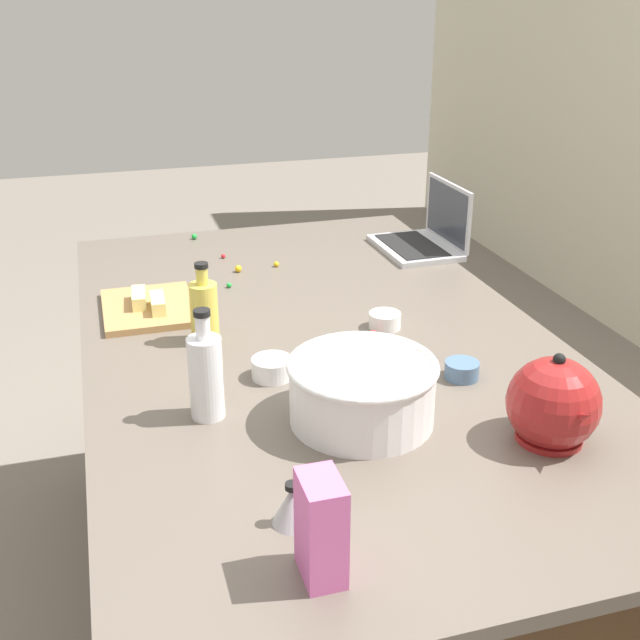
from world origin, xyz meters
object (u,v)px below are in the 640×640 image
(laptop, at_px, (426,236))
(kettle, at_px, (554,404))
(kitchen_timer, at_px, (292,505))
(ramekin_wide, at_px, (462,370))
(bottle_oil, at_px, (204,310))
(ramekin_small, at_px, (272,368))
(candy_bag, at_px, (321,528))
(cutting_board, at_px, (149,308))
(mixing_bowl_large, at_px, (362,390))
(ramekin_medium, at_px, (385,320))
(butter_stick_left, at_px, (139,298))
(bottle_vinegar, at_px, (206,375))
(butter_stick_right, at_px, (158,303))

(laptop, height_order, kettle, laptop)
(kitchen_timer, bearing_deg, laptop, 148.08)
(ramekin_wide, bearing_deg, bottle_oil, -124.48)
(ramekin_small, bearing_deg, candy_bag, -6.67)
(laptop, distance_m, cutting_board, 0.96)
(candy_bag, bearing_deg, ramekin_wide, 137.00)
(laptop, bearing_deg, mixing_bowl_large, -30.00)
(cutting_board, bearing_deg, ramekin_wide, 47.38)
(mixing_bowl_large, bearing_deg, cutting_board, -152.48)
(ramekin_medium, bearing_deg, butter_stick_left, -116.33)
(ramekin_medium, bearing_deg, bottle_vinegar, -58.41)
(butter_stick_left, bearing_deg, ramekin_small, 28.11)
(laptop, distance_m, kettle, 1.16)
(butter_stick_right, bearing_deg, bottle_oil, 26.70)
(bottle_vinegar, distance_m, butter_stick_right, 0.56)
(mixing_bowl_large, distance_m, ramekin_small, 0.27)
(bottle_vinegar, distance_m, cutting_board, 0.60)
(butter_stick_right, xyz_separation_m, ramekin_small, (0.43, 0.21, -0.01))
(mixing_bowl_large, bearing_deg, bottle_vinegar, -109.46)
(laptop, relative_size, ramekin_wide, 4.07)
(ramekin_small, relative_size, kitchen_timer, 1.20)
(ramekin_wide, relative_size, kitchen_timer, 1.01)
(ramekin_small, distance_m, ramekin_wide, 0.43)
(ramekin_small, bearing_deg, ramekin_medium, 118.32)
(butter_stick_left, distance_m, candy_bag, 1.13)
(bottle_oil, xyz_separation_m, candy_bag, (0.87, 0.04, 0.00))
(cutting_board, height_order, kitchen_timer, kitchen_timer)
(bottle_vinegar, height_order, kitchen_timer, bottle_vinegar)
(butter_stick_left, distance_m, ramekin_small, 0.54)
(ramekin_small, relative_size, ramekin_wide, 1.19)
(mixing_bowl_large, relative_size, butter_stick_left, 2.76)
(bottle_oil, bearing_deg, kitchen_timer, 2.18)
(candy_bag, bearing_deg, butter_stick_left, -170.86)
(butter_stick_right, bearing_deg, ramekin_wide, 48.35)
(ramekin_wide, bearing_deg, candy_bag, -43.00)
(ramekin_small, xyz_separation_m, ramekin_wide, (0.12, 0.41, -0.00))
(laptop, distance_m, bottle_vinegar, 1.22)
(bottle_vinegar, distance_m, candy_bag, 0.52)
(butter_stick_left, distance_m, ramekin_medium, 0.66)
(bottle_oil, height_order, butter_stick_left, bottle_oil)
(bottle_oil, relative_size, cutting_board, 0.68)
(laptop, xyz_separation_m, bottle_oil, (0.50, -0.80, 0.03))
(kettle, bearing_deg, laptop, 168.49)
(mixing_bowl_large, relative_size, butter_stick_right, 2.76)
(kettle, xyz_separation_m, butter_stick_right, (-0.83, -0.67, -0.04))
(kettle, bearing_deg, bottle_vinegar, -114.06)
(butter_stick_right, relative_size, ramekin_medium, 1.34)
(ramekin_wide, xyz_separation_m, candy_bag, (0.52, -0.48, 0.07))
(cutting_board, xyz_separation_m, ramekin_small, (0.47, 0.23, 0.01))
(kitchen_timer, height_order, candy_bag, candy_bag)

